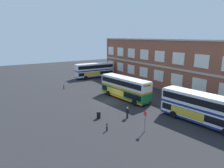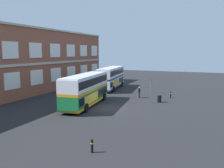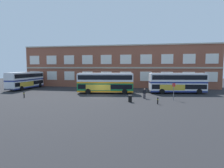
{
  "view_description": "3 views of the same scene",
  "coord_description": "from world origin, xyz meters",
  "px_view_note": "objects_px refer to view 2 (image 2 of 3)",
  "views": [
    {
      "loc": [
        29.5,
        -17.47,
        11.49
      ],
      "look_at": [
        -2.63,
        2.36,
        2.38
      ],
      "focal_mm": 31.86,
      "sensor_mm": 36.0,
      "label": 1
    },
    {
      "loc": [
        -26.49,
        -11.48,
        7.0
      ],
      "look_at": [
        1.16,
        0.09,
        2.9
      ],
      "focal_mm": 37.86,
      "sensor_mm": 36.0,
      "label": 2
    },
    {
      "loc": [
        7.77,
        -32.09,
        5.14
      ],
      "look_at": [
        1.8,
        2.21,
        2.0
      ],
      "focal_mm": 29.12,
      "sensor_mm": 36.0,
      "label": 3
    }
  ],
  "objects_px": {
    "double_decker_middle": "(86,89)",
    "bus_stand_flag": "(151,84)",
    "double_decker_far": "(111,78)",
    "waiting_passenger": "(139,92)",
    "safety_bollard_west": "(171,95)",
    "safety_bollard_east": "(92,146)",
    "station_litter_bin": "(159,99)"
  },
  "relations": [
    {
      "from": "double_decker_far",
      "to": "bus_stand_flag",
      "type": "bearing_deg",
      "value": -103.47
    },
    {
      "from": "double_decker_middle",
      "to": "double_decker_far",
      "type": "distance_m",
      "value": 14.43
    },
    {
      "from": "waiting_passenger",
      "to": "safety_bollard_east",
      "type": "bearing_deg",
      "value": -172.94
    },
    {
      "from": "waiting_passenger",
      "to": "station_litter_bin",
      "type": "relative_size",
      "value": 1.65
    },
    {
      "from": "bus_stand_flag",
      "to": "station_litter_bin",
      "type": "distance_m",
      "value": 7.35
    },
    {
      "from": "double_decker_middle",
      "to": "safety_bollard_west",
      "type": "xyz_separation_m",
      "value": [
        9.57,
        -9.45,
        -1.66
      ]
    },
    {
      "from": "double_decker_middle",
      "to": "safety_bollard_west",
      "type": "height_order",
      "value": "double_decker_middle"
    },
    {
      "from": "waiting_passenger",
      "to": "double_decker_middle",
      "type": "bearing_deg",
      "value": 147.15
    },
    {
      "from": "double_decker_middle",
      "to": "safety_bollard_west",
      "type": "bearing_deg",
      "value": -44.65
    },
    {
      "from": "double_decker_far",
      "to": "safety_bollard_west",
      "type": "relative_size",
      "value": 11.84
    },
    {
      "from": "bus_stand_flag",
      "to": "safety_bollard_west",
      "type": "height_order",
      "value": "bus_stand_flag"
    },
    {
      "from": "double_decker_middle",
      "to": "station_litter_bin",
      "type": "xyz_separation_m",
      "value": [
        5.6,
        -8.51,
        -1.63
      ]
    },
    {
      "from": "bus_stand_flag",
      "to": "safety_bollard_east",
      "type": "height_order",
      "value": "bus_stand_flag"
    },
    {
      "from": "double_decker_middle",
      "to": "bus_stand_flag",
      "type": "bearing_deg",
      "value": -24.76
    },
    {
      "from": "double_decker_far",
      "to": "station_litter_bin",
      "type": "xyz_separation_m",
      "value": [
        -8.62,
        -10.97,
        -1.63
      ]
    },
    {
      "from": "station_litter_bin",
      "to": "safety_bollard_west",
      "type": "height_order",
      "value": "station_litter_bin"
    },
    {
      "from": "double_decker_middle",
      "to": "station_litter_bin",
      "type": "bearing_deg",
      "value": -56.67
    },
    {
      "from": "double_decker_middle",
      "to": "safety_bollard_west",
      "type": "relative_size",
      "value": 11.83
    },
    {
      "from": "double_decker_far",
      "to": "safety_bollard_west",
      "type": "xyz_separation_m",
      "value": [
        -4.65,
        -11.91,
        -1.66
      ]
    },
    {
      "from": "double_decker_middle",
      "to": "bus_stand_flag",
      "type": "height_order",
      "value": "double_decker_middle"
    },
    {
      "from": "double_decker_far",
      "to": "double_decker_middle",
      "type": "bearing_deg",
      "value": -170.2
    },
    {
      "from": "safety_bollard_west",
      "to": "waiting_passenger",
      "type": "bearing_deg",
      "value": 112.4
    },
    {
      "from": "double_decker_far",
      "to": "station_litter_bin",
      "type": "bearing_deg",
      "value": -128.18
    },
    {
      "from": "safety_bollard_east",
      "to": "waiting_passenger",
      "type": "bearing_deg",
      "value": 7.06
    },
    {
      "from": "double_decker_far",
      "to": "bus_stand_flag",
      "type": "relative_size",
      "value": 4.17
    },
    {
      "from": "waiting_passenger",
      "to": "safety_bollard_east",
      "type": "height_order",
      "value": "waiting_passenger"
    },
    {
      "from": "double_decker_far",
      "to": "safety_bollard_east",
      "type": "bearing_deg",
      "value": -159.7
    },
    {
      "from": "double_decker_far",
      "to": "station_litter_bin",
      "type": "distance_m",
      "value": 14.04
    },
    {
      "from": "waiting_passenger",
      "to": "bus_stand_flag",
      "type": "xyz_separation_m",
      "value": [
        4.55,
        -0.67,
        0.7
      ]
    },
    {
      "from": "double_decker_middle",
      "to": "double_decker_far",
      "type": "xyz_separation_m",
      "value": [
        14.22,
        2.46,
        0.0
      ]
    },
    {
      "from": "bus_stand_flag",
      "to": "double_decker_far",
      "type": "bearing_deg",
      "value": 76.53
    },
    {
      "from": "double_decker_middle",
      "to": "safety_bollard_west",
      "type": "distance_m",
      "value": 13.55
    }
  ]
}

